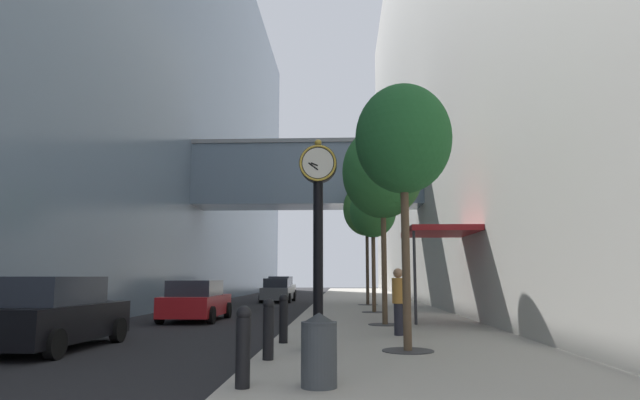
# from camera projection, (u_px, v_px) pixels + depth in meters

# --- Properties ---
(ground_plane) EXTENTS (110.00, 110.00, 0.00)m
(ground_plane) POSITION_uv_depth(u_px,v_px,m) (312.00, 307.00, 30.91)
(ground_plane) COLOR black
(ground_plane) RESTS_ON ground
(sidewalk_right) EXTENTS (6.49, 80.00, 0.14)m
(sidewalk_right) POSITION_uv_depth(u_px,v_px,m) (367.00, 303.00, 33.75)
(sidewalk_right) COLOR #9E998E
(sidewalk_right) RESTS_ON ground
(building_block_left) EXTENTS (22.98, 80.00, 30.54)m
(building_block_left) POSITION_uv_depth(u_px,v_px,m) (143.00, 74.00, 36.48)
(building_block_left) COLOR slate
(building_block_left) RESTS_ON ground
(building_block_right) EXTENTS (9.00, 80.00, 33.16)m
(building_block_right) POSITION_uv_depth(u_px,v_px,m) (482.00, 48.00, 35.73)
(building_block_right) COLOR #B7B2A8
(building_block_right) RESTS_ON ground
(street_clock) EXTENTS (0.84, 0.55, 4.64)m
(street_clock) POSITION_uv_depth(u_px,v_px,m) (318.00, 232.00, 11.99)
(street_clock) COLOR black
(street_clock) RESTS_ON sidewalk_right
(bollard_nearest) EXTENTS (0.22, 0.22, 1.15)m
(bollard_nearest) POSITION_uv_depth(u_px,v_px,m) (243.00, 345.00, 7.77)
(bollard_nearest) COLOR black
(bollard_nearest) RESTS_ON sidewalk_right
(bollard_second) EXTENTS (0.22, 0.22, 1.15)m
(bollard_second) POSITION_uv_depth(u_px,v_px,m) (268.00, 328.00, 10.39)
(bollard_second) COLOR black
(bollard_second) RESTS_ON sidewalk_right
(bollard_third) EXTENTS (0.22, 0.22, 1.15)m
(bollard_third) POSITION_uv_depth(u_px,v_px,m) (284.00, 317.00, 13.01)
(bollard_third) COLOR black
(bollard_third) RESTS_ON sidewalk_right
(street_tree_near) EXTENTS (2.15, 2.15, 5.86)m
(street_tree_near) POSITION_uv_depth(u_px,v_px,m) (403.00, 140.00, 12.15)
(street_tree_near) COLOR #333335
(street_tree_near) RESTS_ON sidewalk_right
(street_tree_mid_near) EXTENTS (2.75, 2.75, 6.68)m
(street_tree_mid_near) POSITION_uv_depth(u_px,v_px,m) (383.00, 173.00, 18.51)
(street_tree_mid_near) COLOR #333335
(street_tree_mid_near) RESTS_ON sidewalk_right
(street_tree_mid_far) EXTENTS (2.11, 2.11, 5.75)m
(street_tree_mid_far) POSITION_uv_depth(u_px,v_px,m) (373.00, 212.00, 24.71)
(street_tree_mid_far) COLOR #333335
(street_tree_mid_far) RESTS_ON sidewalk_right
(street_tree_far) EXTENTS (2.70, 2.70, 6.96)m
(street_tree_far) POSITION_uv_depth(u_px,v_px,m) (367.00, 209.00, 31.12)
(street_tree_far) COLOR #333335
(street_tree_far) RESTS_ON sidewalk_right
(trash_bin) EXTENTS (0.53, 0.53, 1.05)m
(trash_bin) POSITION_uv_depth(u_px,v_px,m) (319.00, 349.00, 7.82)
(trash_bin) COLOR #383D42
(trash_bin) RESTS_ON sidewalk_right
(pedestrian_walking) EXTENTS (0.46, 0.46, 1.79)m
(pedestrian_walking) POSITION_uv_depth(u_px,v_px,m) (398.00, 299.00, 14.74)
(pedestrian_walking) COLOR #23232D
(pedestrian_walking) RESTS_ON sidewalk_right
(storefront_awning) EXTENTS (2.40, 3.60, 3.30)m
(storefront_awning) POSITION_uv_depth(u_px,v_px,m) (438.00, 233.00, 19.87)
(storefront_awning) COLOR maroon
(storefront_awning) RESTS_ON sidewalk_right
(car_red_near) EXTENTS (2.13, 4.34, 1.56)m
(car_red_near) POSITION_uv_depth(u_px,v_px,m) (196.00, 301.00, 21.18)
(car_red_near) COLOR #AD191E
(car_red_near) RESTS_ON ground
(car_silver_mid) EXTENTS (2.18, 4.20, 1.72)m
(car_silver_mid) POSITION_uv_depth(u_px,v_px,m) (281.00, 288.00, 43.43)
(car_silver_mid) COLOR #B7BABF
(car_silver_mid) RESTS_ON ground
(car_grey_far) EXTENTS (2.12, 4.21, 1.59)m
(car_grey_far) POSITION_uv_depth(u_px,v_px,m) (278.00, 290.00, 36.63)
(car_grey_far) COLOR slate
(car_grey_far) RESTS_ON ground
(car_black_trailing) EXTENTS (2.17, 4.46, 1.71)m
(car_black_trailing) POSITION_uv_depth(u_px,v_px,m) (52.00, 314.00, 12.83)
(car_black_trailing) COLOR black
(car_black_trailing) RESTS_ON ground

